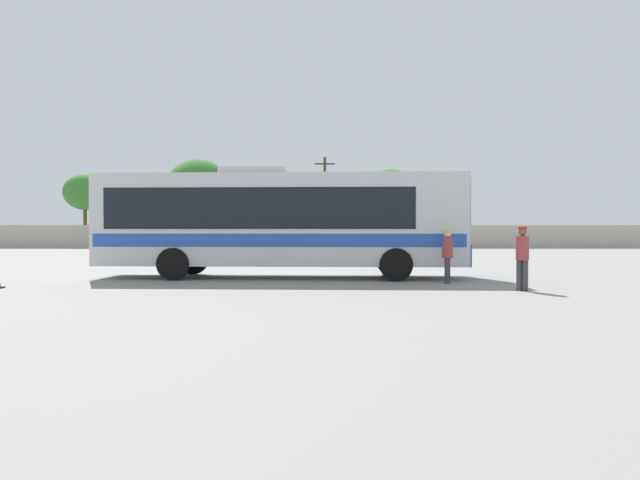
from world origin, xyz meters
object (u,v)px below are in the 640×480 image
Objects in this scene: parked_car_third_black at (323,239)px; roadside_tree_midleft at (198,186)px; roadside_tree_midright at (275,199)px; attendant_by_bus_door at (447,253)px; parked_car_second_silver at (238,239)px; parked_car_leftmost_maroon at (164,239)px; passenger_waiting_on_apron at (522,254)px; roadside_tree_right at (389,189)px; roadside_tree_left at (84,192)px; utility_pole_near at (324,200)px; coach_bus_silver_blue at (277,219)px.

parked_car_third_black is 0.59× the size of roadside_tree_midleft.
roadside_tree_midleft is at bearing -174.78° from roadside_tree_midright.
parked_car_second_silver is (-10.11, 28.84, -0.13)m from attendant_by_bus_door.
parked_car_leftmost_maroon is 12.39m from parked_car_third_black.
passenger_waiting_on_apron is 0.37× the size of parked_car_third_black.
passenger_waiting_on_apron reaches higher than parked_car_second_silver.
roadside_tree_right is at bearing 9.24° from roadside_tree_midleft.
roadside_tree_midright is (-9.37, 38.65, 3.28)m from passenger_waiting_on_apron.
passenger_waiting_on_apron is 0.26× the size of roadside_tree_left.
roadside_tree_right is (12.73, 9.84, 4.46)m from parked_car_second_silver.
passenger_waiting_on_apron is 0.26× the size of roadside_tree_midright.
roadside_tree_right reaches higher than parked_car_leftmost_maroon.
parked_car_leftmost_maroon is 5.91m from parked_car_second_silver.
parked_car_leftmost_maroon is 11.72m from roadside_tree_left.
attendant_by_bus_door reaches higher than parked_car_second_silver.
passenger_waiting_on_apron is at bearing -55.72° from roadside_tree_left.
utility_pole_near is 6.71m from roadside_tree_right.
roadside_tree_midleft is (1.39, 6.17, 4.59)m from parked_car_leftmost_maroon.
roadside_tree_right is at bearing 77.80° from coach_bus_silver_blue.
coach_bus_silver_blue is 27.10m from parked_car_second_silver.
parked_car_leftmost_maroon is at bearing 177.26° from parked_car_third_black.
roadside_tree_left is 10.18m from roadside_tree_midleft.
attendant_by_bus_door reaches higher than parked_car_leftmost_maroon.
roadside_tree_midleft reaches higher than parked_car_third_black.
coach_bus_silver_blue is 2.68× the size of parked_car_leftmost_maroon.
roadside_tree_left is (-19.46, 34.17, 2.87)m from coach_bus_silver_blue.
utility_pole_near is at bearing 86.85° from coach_bus_silver_blue.
coach_bus_silver_blue is 2.92× the size of parked_car_second_silver.
utility_pole_near is at bearing 46.72° from parked_car_second_silver.
parked_car_leftmost_maroon is at bearing -102.71° from roadside_tree_midleft.
roadside_tree_left reaches higher than parked_car_leftmost_maroon.
passenger_waiting_on_apron reaches higher than attendant_by_bus_door.
parked_car_second_silver is at bearing 110.60° from passenger_waiting_on_apron.
passenger_waiting_on_apron is (6.80, -4.36, -0.99)m from coach_bus_silver_blue.
parked_car_leftmost_maroon is at bearing 118.24° from attendant_by_bus_door.
utility_pole_near reaches higher than passenger_waiting_on_apron.
passenger_waiting_on_apron is at bearing -91.52° from roadside_tree_right.
attendant_by_bus_door is 0.25× the size of roadside_tree_midright.
coach_bus_silver_blue is 8.14m from passenger_waiting_on_apron.
roadside_tree_midleft reaches higher than roadside_tree_left.
passenger_waiting_on_apron is 39.91m from roadside_tree_midright.
coach_bus_silver_blue is at bearing -60.34° from roadside_tree_left.
passenger_waiting_on_apron is 0.41× the size of parked_car_second_silver.
attendant_by_bus_door is 37.47m from roadside_tree_midright.
utility_pole_near is at bearing 97.39° from passenger_waiting_on_apron.
passenger_waiting_on_apron is 41.54m from roadside_tree_midleft.
roadside_tree_midleft is at bearing -2.75° from roadside_tree_left.
roadside_tree_midright is at bearing 173.09° from utility_pole_near.
parked_car_third_black is (-3.58, 29.12, -0.13)m from attendant_by_bus_door.
parked_car_third_black is 9.19m from roadside_tree_midright.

